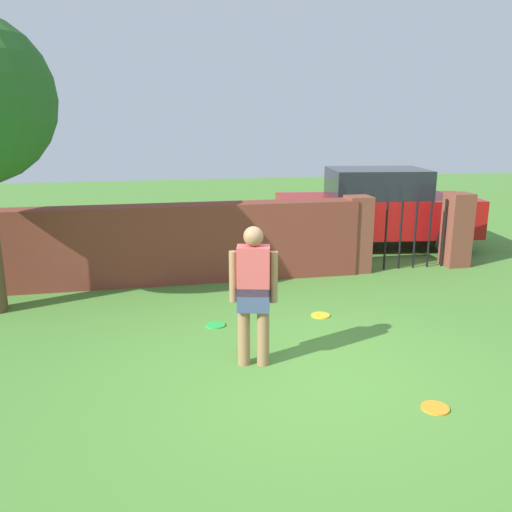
{
  "coord_description": "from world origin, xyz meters",
  "views": [
    {
      "loc": [
        -1.61,
        -5.19,
        2.74
      ],
      "look_at": [
        -0.25,
        1.46,
        1.0
      ],
      "focal_mm": 37.5,
      "sensor_mm": 36.0,
      "label": 1
    }
  ],
  "objects_px": {
    "car": "(376,209)",
    "frisbee_yellow": "(320,315)",
    "frisbee_orange": "(435,408)",
    "frisbee_green": "(215,325)",
    "person": "(253,290)"
  },
  "relations": [
    {
      "from": "car",
      "to": "frisbee_yellow",
      "type": "relative_size",
      "value": 16.26
    },
    {
      "from": "frisbee_orange",
      "to": "frisbee_yellow",
      "type": "height_order",
      "value": "same"
    },
    {
      "from": "car",
      "to": "frisbee_green",
      "type": "relative_size",
      "value": 16.26
    },
    {
      "from": "person",
      "to": "frisbee_green",
      "type": "distance_m",
      "value": 1.57
    },
    {
      "from": "person",
      "to": "frisbee_orange",
      "type": "bearing_deg",
      "value": -27.0
    },
    {
      "from": "frisbee_yellow",
      "to": "frisbee_green",
      "type": "distance_m",
      "value": 1.53
    },
    {
      "from": "car",
      "to": "person",
      "type": "bearing_deg",
      "value": 61.88
    },
    {
      "from": "frisbee_orange",
      "to": "frisbee_yellow",
      "type": "relative_size",
      "value": 1.0
    },
    {
      "from": "person",
      "to": "car",
      "type": "relative_size",
      "value": 0.37
    },
    {
      "from": "frisbee_orange",
      "to": "frisbee_green",
      "type": "distance_m",
      "value": 3.16
    },
    {
      "from": "car",
      "to": "frisbee_orange",
      "type": "distance_m",
      "value": 6.89
    },
    {
      "from": "person",
      "to": "frisbee_yellow",
      "type": "bearing_deg",
      "value": 60.42
    },
    {
      "from": "car",
      "to": "frisbee_yellow",
      "type": "bearing_deg",
      "value": 64.77
    },
    {
      "from": "car",
      "to": "frisbee_green",
      "type": "height_order",
      "value": "car"
    },
    {
      "from": "person",
      "to": "frisbee_green",
      "type": "xyz_separation_m",
      "value": [
        -0.28,
        1.26,
        -0.89
      ]
    }
  ]
}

